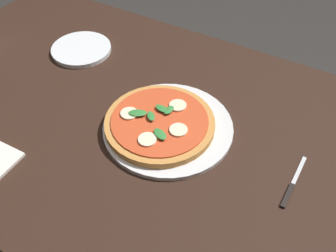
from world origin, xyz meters
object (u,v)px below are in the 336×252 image
at_px(knife, 291,187).
at_px(serving_tray, 168,127).
at_px(pizza, 160,123).
at_px(plate_white, 81,49).
at_px(dining_table, 155,148).

bearing_deg(knife, serving_tray, -3.91).
relative_size(pizza, plate_white, 1.49).
distance_m(serving_tray, pizza, 0.03).
bearing_deg(serving_tray, pizza, 33.19).
bearing_deg(plate_white, dining_table, 155.76).
xyz_separation_m(serving_tray, pizza, (0.02, 0.01, 0.02)).
relative_size(dining_table, knife, 9.82).
height_order(dining_table, serving_tray, serving_tray).
distance_m(dining_table, pizza, 0.12).
xyz_separation_m(dining_table, plate_white, (0.37, -0.17, 0.10)).
bearing_deg(pizza, serving_tray, -146.81).
relative_size(dining_table, serving_tray, 4.81).
bearing_deg(knife, pizza, -1.81).
xyz_separation_m(dining_table, knife, (-0.37, 0.02, 0.10)).
bearing_deg(serving_tray, knife, 176.09).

